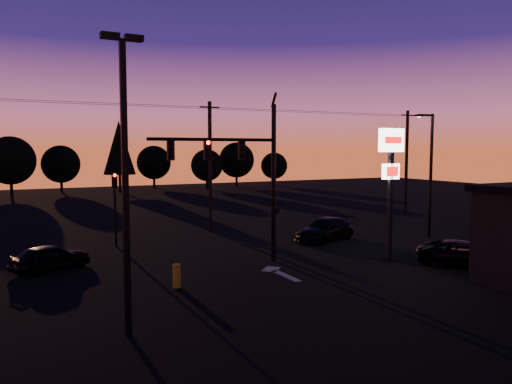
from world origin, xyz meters
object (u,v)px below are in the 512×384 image
(pylon_sign, at_px, (391,165))
(car_left, at_px, (51,257))
(secondary_signal, at_px, (115,198))
(streetlight, at_px, (430,169))
(traffic_signal_mast, at_px, (245,165))
(bollard, at_px, (177,276))
(car_right, at_px, (325,229))
(suv_parked, at_px, (465,254))
(parking_lot_light, at_px, (125,165))

(pylon_sign, xyz_separation_m, car_left, (-15.94, 5.53, -4.29))
(secondary_signal, distance_m, streetlight, 19.89)
(traffic_signal_mast, relative_size, bollard, 8.73)
(secondary_signal, distance_m, car_right, 13.02)
(car_left, bearing_deg, suv_parked, -138.61)
(traffic_signal_mast, height_order, secondary_signal, traffic_signal_mast)
(secondary_signal, height_order, parking_lot_light, parking_lot_light)
(pylon_sign, relative_size, car_left, 1.84)
(parking_lot_light, height_order, car_right, parking_lot_light)
(streetlight, xyz_separation_m, suv_parked, (-4.61, -6.84, -3.81))
(bollard, height_order, car_right, car_right)
(secondary_signal, relative_size, pylon_sign, 0.64)
(car_right, bearing_deg, car_left, -109.06)
(parking_lot_light, bearing_deg, streetlight, 21.65)
(parking_lot_light, relative_size, car_right, 1.92)
(traffic_signal_mast, height_order, car_right, traffic_signal_mast)
(traffic_signal_mast, bearing_deg, bollard, -149.89)
(parking_lot_light, xyz_separation_m, pylon_sign, (14.50, 4.50, -0.36))
(parking_lot_light, height_order, car_left, parking_lot_light)
(secondary_signal, relative_size, suv_parked, 0.98)
(bollard, bearing_deg, pylon_sign, 0.35)
(suv_parked, bearing_deg, pylon_sign, 95.15)
(bollard, relative_size, car_left, 0.27)
(car_left, bearing_deg, streetlight, -117.78)
(car_left, xyz_separation_m, suv_parked, (18.24, -8.37, -0.01))
(car_right, bearing_deg, traffic_signal_mast, -84.92)
(traffic_signal_mast, distance_m, car_left, 10.29)
(streetlight, distance_m, suv_parked, 9.08)
(pylon_sign, height_order, suv_parked, pylon_sign)
(streetlight, relative_size, suv_parked, 1.81)
(traffic_signal_mast, height_order, streetlight, traffic_signal_mast)
(suv_parked, bearing_deg, parking_lot_light, 151.77)
(streetlight, xyz_separation_m, car_left, (-22.85, 1.53, -3.79))
(pylon_sign, height_order, streetlight, streetlight)
(bollard, relative_size, car_right, 0.21)
(parking_lot_light, relative_size, suv_parked, 2.06)
(pylon_sign, height_order, bollard, pylon_sign)
(traffic_signal_mast, relative_size, car_left, 2.33)
(secondary_signal, relative_size, parking_lot_light, 0.48)
(streetlight, distance_m, car_right, 7.93)
(secondary_signal, height_order, suv_parked, secondary_signal)
(traffic_signal_mast, xyz_separation_m, bollard, (-4.42, -2.57, -4.44))
(secondary_signal, distance_m, pylon_sign, 15.75)
(car_right, xyz_separation_m, suv_parked, (2.07, -8.93, -0.07))
(parking_lot_light, height_order, streetlight, parking_lot_light)
(streetlight, height_order, car_right, streetlight)
(traffic_signal_mast, xyz_separation_m, pylon_sign, (7.10, -2.49, -0.02))
(parking_lot_light, xyz_separation_m, car_right, (14.73, 10.59, -4.58))
(bollard, height_order, suv_parked, suv_parked)
(car_right, bearing_deg, pylon_sign, -23.24)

